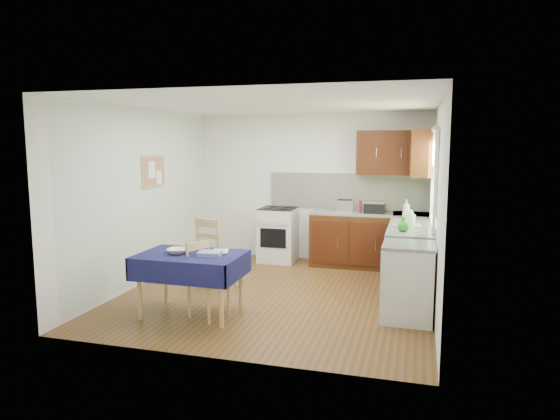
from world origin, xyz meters
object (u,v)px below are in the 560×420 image
(chair_far, at_px, (215,251))
(sandwich_press, at_px, (375,207))
(chair_near, at_px, (206,277))
(toaster, at_px, (345,206))
(dish_rack, at_px, (407,225))
(kettle, at_px, (410,220))
(dining_table, at_px, (191,263))

(chair_far, height_order, sandwich_press, sandwich_press)
(chair_near, xyz_separation_m, toaster, (1.19, 2.81, 0.52))
(chair_near, xyz_separation_m, dish_rack, (2.19, 1.63, 0.45))
(chair_near, xyz_separation_m, kettle, (2.23, 1.51, 0.53))
(dining_table, bearing_deg, sandwich_press, 38.48)
(chair_far, bearing_deg, sandwich_press, -121.04)
(toaster, distance_m, sandwich_press, 0.47)
(sandwich_press, xyz_separation_m, kettle, (0.57, -1.31, 0.01))
(sandwich_press, bearing_deg, chair_far, -124.99)
(toaster, relative_size, dish_rack, 0.71)
(toaster, bearing_deg, dining_table, -94.03)
(toaster, relative_size, kettle, 1.13)
(chair_near, relative_size, dish_rack, 2.33)
(sandwich_press, bearing_deg, dish_rack, -52.34)
(dish_rack, bearing_deg, chair_far, -171.52)
(chair_far, relative_size, chair_near, 1.14)
(chair_far, height_order, dish_rack, dish_rack)
(chair_near, bearing_deg, toaster, -1.27)
(dining_table, bearing_deg, chair_far, 79.77)
(dining_table, bearing_deg, toaster, 45.68)
(toaster, height_order, kettle, kettle)
(dish_rack, bearing_deg, kettle, -76.59)
(dining_table, bearing_deg, dish_rack, 16.03)
(toaster, distance_m, dish_rack, 1.55)
(dining_table, bearing_deg, kettle, 13.64)
(sandwich_press, height_order, dish_rack, sandwich_press)
(sandwich_press, bearing_deg, kettle, -52.89)
(dining_table, relative_size, kettle, 5.00)
(chair_near, xyz_separation_m, sandwich_press, (1.66, 2.82, 0.52))
(chair_far, bearing_deg, dish_rack, -149.63)
(chair_near, bearing_deg, sandwich_press, -8.87)
(dining_table, xyz_separation_m, chair_far, (-0.14, 1.03, -0.09))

